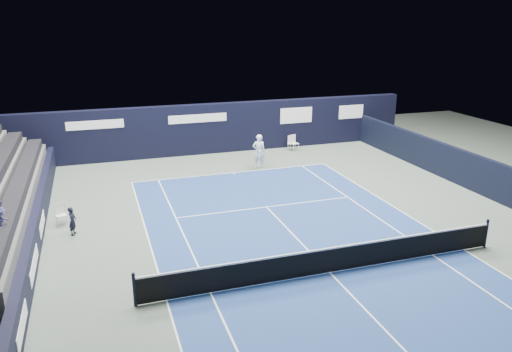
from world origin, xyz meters
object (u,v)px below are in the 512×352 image
(tennis_player, at_px, (259,151))
(folding_chair_back_a, at_px, (291,140))
(tennis_net, at_px, (331,259))
(folding_chair_back_b, at_px, (294,142))
(line_judge_chair, at_px, (60,213))

(tennis_player, bearing_deg, folding_chair_back_a, 45.07)
(folding_chair_back_a, bearing_deg, tennis_net, -84.14)
(tennis_net, distance_m, tennis_player, 12.46)
(folding_chair_back_a, xyz_separation_m, folding_chair_back_b, (0.08, -0.29, -0.02))
(folding_chair_back_b, bearing_deg, tennis_player, -152.19)
(folding_chair_back_a, relative_size, tennis_net, 0.07)
(line_judge_chair, xyz_separation_m, tennis_net, (8.72, -7.26, -0.00))
(line_judge_chair, relative_size, tennis_player, 0.46)
(folding_chair_back_a, bearing_deg, line_judge_chair, -125.06)
(folding_chair_back_b, xyz_separation_m, tennis_player, (-3.38, -3.02, 0.40))
(line_judge_chair, relative_size, tennis_net, 0.07)
(line_judge_chair, height_order, tennis_net, tennis_net)
(line_judge_chair, bearing_deg, tennis_player, 10.42)
(folding_chair_back_a, distance_m, tennis_player, 4.70)
(folding_chair_back_a, height_order, folding_chair_back_b, folding_chair_back_b)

